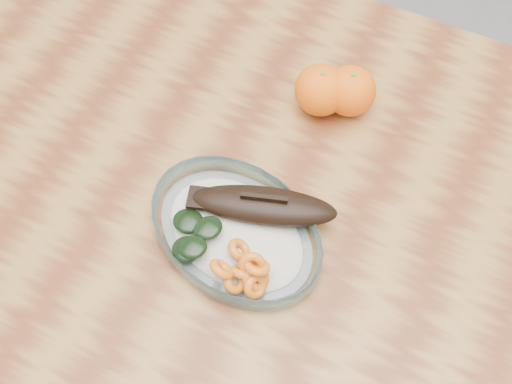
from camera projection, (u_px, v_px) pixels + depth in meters
ground at (273, 353)px, 1.51m from camera, size 3.00×3.00×0.00m
dining_table at (283, 230)px, 0.95m from camera, size 1.20×0.80×0.75m
plated_meal at (237, 229)px, 0.82m from camera, size 0.55×0.55×0.08m
orange_left at (350, 91)px, 0.91m from camera, size 0.07×0.07×0.07m
orange_right at (321, 90)px, 0.91m from camera, size 0.08×0.08×0.08m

